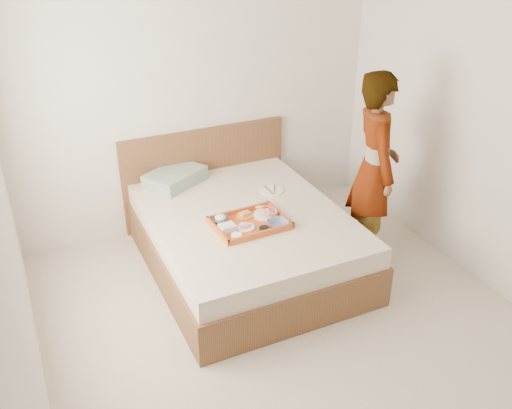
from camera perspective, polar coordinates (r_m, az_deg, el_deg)
The scene contains 18 objects.
ground at distance 4.24m, azimuth 4.29°, elevation -13.29°, with size 3.50×4.00×0.01m, color beige.
wall_back at distance 5.23m, azimuth -6.05°, elevation 11.34°, with size 3.50×0.01×2.60m, color silver.
wall_left at distance 3.12m, azimuth -24.14°, elevation -3.34°, with size 0.01×4.00×2.60m, color silver.
wall_right at distance 4.60m, azimuth 24.50°, elevation 6.52°, with size 0.01×4.00×2.60m, color silver.
bed at distance 4.81m, azimuth -1.05°, elevation -3.65°, with size 1.65×2.00×0.53m, color brown.
headboard at distance 5.50m, azimuth -5.21°, elevation 3.07°, with size 1.65×0.06×0.95m, color brown.
pillow at distance 5.21m, azimuth -8.29°, elevation 2.79°, with size 0.53×0.36×0.13m, color gray.
tray at distance 4.49m, azimuth -0.63°, elevation -1.86°, with size 0.59×0.43×0.05m, color #D15417.
prawn_plate at distance 4.61m, azimuth 0.96°, elevation -1.05°, with size 0.20×0.20×0.01m, color white.
navy_bowl_big at distance 4.46m, azimuth 2.29°, elevation -1.96°, with size 0.17×0.17×0.04m, color navy.
sauce_dish at distance 4.38m, azimuth 0.85°, elevation -2.56°, with size 0.09×0.09×0.03m, color black.
meat_plate at distance 4.43m, azimuth -1.06°, elevation -2.35°, with size 0.15×0.15×0.01m, color white.
bread_plate at distance 4.60m, azimuth -1.15°, elevation -1.12°, with size 0.14×0.14×0.01m, color orange.
salad_bowl at distance 4.51m, azimuth -3.65°, elevation -1.58°, with size 0.13×0.13×0.04m, color navy.
plastic_tub at distance 4.39m, azimuth -2.97°, elevation -2.40°, with size 0.12×0.10×0.05m, color silver.
cheese_round at distance 4.30m, azimuth -1.99°, elevation -3.25°, with size 0.09×0.09×0.03m, color white.
dinner_plate at distance 5.04m, azimuth 1.60°, elevation 1.46°, with size 0.22×0.22×0.01m, color white.
person at distance 4.82m, azimuth 12.03°, elevation 3.59°, with size 0.62×0.40×1.69m, color beige.
Camera 1 is at (-1.62, -2.73, 2.81)m, focal length 39.01 mm.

